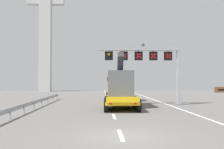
{
  "coord_description": "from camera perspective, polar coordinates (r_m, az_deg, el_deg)",
  "views": [
    {
      "loc": [
        -1.03,
        -11.74,
        2.58
      ],
      "look_at": [
        0.13,
        14.79,
        3.25
      ],
      "focal_mm": 40.53,
      "sensor_mm": 36.0,
      "label": 1
    }
  ],
  "objects": [
    {
      "name": "ground",
      "position": [
        12.06,
        2.51,
        -13.78
      ],
      "size": [
        112.0,
        112.0,
        0.0
      ],
      "primitive_type": "plane",
      "color": "slate"
    },
    {
      "name": "edge_line_right",
      "position": [
        24.95,
        14.47,
        -7.32
      ],
      "size": [
        0.2,
        63.0,
        0.01
      ],
      "primitive_type": "cube",
      "color": "silver",
      "rests_on": "ground"
    },
    {
      "name": "overhead_lane_gantry",
      "position": [
        27.69,
        8.47,
        3.61
      ],
      "size": [
        9.44,
        0.9,
        6.6
      ],
      "color": "#9EA0A5",
      "rests_on": "ground"
    },
    {
      "name": "heavy_haul_truck_yellow",
      "position": [
        28.16,
        1.57,
        -2.65
      ],
      "size": [
        3.41,
        14.13,
        5.3
      ],
      "color": "yellow",
      "rests_on": "ground"
    },
    {
      "name": "lane_markings",
      "position": [
        37.17,
        -1.05,
        -5.42
      ],
      "size": [
        0.2,
        65.26,
        0.01
      ],
      "color": "silver",
      "rests_on": "ground"
    },
    {
      "name": "guardrail_left",
      "position": [
        24.16,
        -17.33,
        -6.18
      ],
      "size": [
        0.13,
        27.07,
        0.76
      ],
      "color": "#999EA3",
      "rests_on": "ground"
    },
    {
      "name": "bridge_pylon_distant",
      "position": [
        66.16,
        -14.76,
        12.33
      ],
      "size": [
        9.0,
        2.0,
        35.78
      ],
      "color": "#B7B7B2",
      "rests_on": "ground"
    }
  ]
}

